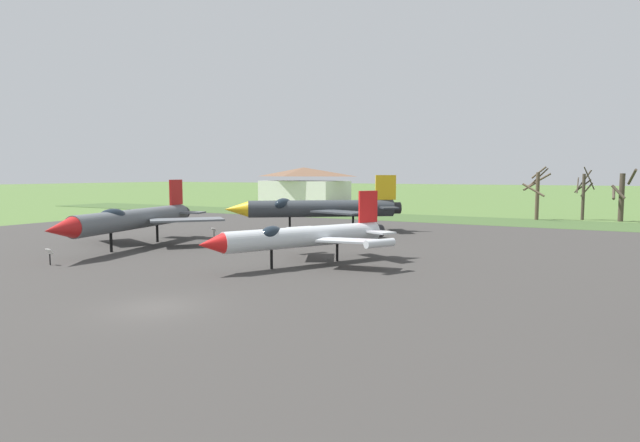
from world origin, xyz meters
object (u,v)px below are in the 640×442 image
(jet_fighter_rear_left, at_px, (316,208))
(jet_fighter_front_left, at_px, (304,236))
(info_placard_front_right, at_px, (50,255))
(info_placard_rear_left, at_px, (214,231))
(jet_fighter_front_right, at_px, (131,219))
(visitor_building, at_px, (304,185))

(jet_fighter_rear_left, bearing_deg, jet_fighter_front_left, -63.36)
(info_placard_front_right, xyz_separation_m, info_placard_rear_left, (-0.88, 17.34, -0.16))
(jet_fighter_front_right, bearing_deg, visitor_building, 109.10)
(jet_fighter_front_right, bearing_deg, info_placard_rear_left, 84.20)
(jet_fighter_front_right, xyz_separation_m, info_placard_rear_left, (0.91, 8.99, -1.84))
(jet_fighter_front_left, xyz_separation_m, visitor_building, (-39.50, 67.23, 1.66))
(info_placard_front_right, relative_size, jet_fighter_rear_left, 0.07)
(info_placard_front_right, distance_m, info_placard_rear_left, 17.36)
(info_placard_front_right, relative_size, info_placard_rear_left, 1.31)
(jet_fighter_front_left, height_order, visitor_building, visitor_building)
(jet_fighter_front_right, relative_size, info_placard_front_right, 15.28)
(jet_fighter_front_left, distance_m, jet_fighter_front_right, 16.37)
(info_placard_front_right, height_order, info_placard_rear_left, info_placard_front_right)
(jet_fighter_front_left, height_order, info_placard_front_right, jet_fighter_front_left)
(visitor_building, bearing_deg, jet_fighter_rear_left, -58.30)
(jet_fighter_front_left, height_order, jet_fighter_front_right, jet_fighter_front_right)
(jet_fighter_front_right, height_order, info_placard_rear_left, jet_fighter_front_right)
(info_placard_front_right, bearing_deg, jet_fighter_front_right, 102.14)
(jet_fighter_front_left, bearing_deg, jet_fighter_rear_left, 116.64)
(jet_fighter_front_left, xyz_separation_m, jet_fighter_front_right, (-16.36, 0.41, 0.42))
(visitor_building, bearing_deg, info_placard_front_right, -71.65)
(visitor_building, bearing_deg, info_placard_rear_left, -67.42)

